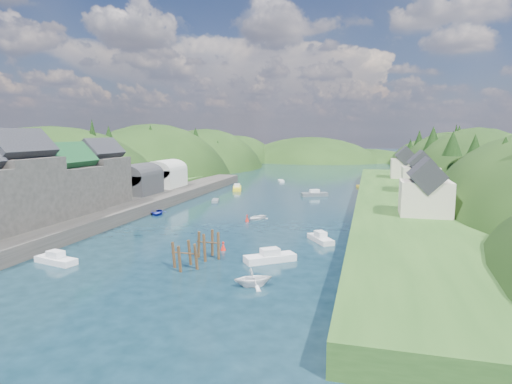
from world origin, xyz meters
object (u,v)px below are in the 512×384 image
(channel_buoy_near, at_px, (223,247))
(channel_buoy_far, at_px, (247,218))
(piling_cluster_far, at_px, (209,247))
(piling_cluster_near, at_px, (185,258))

(channel_buoy_near, height_order, channel_buoy_far, same)
(piling_cluster_far, distance_m, channel_buoy_far, 20.94)
(piling_cluster_far, xyz_separation_m, channel_buoy_far, (-1.44, 20.88, -0.80))
(piling_cluster_far, relative_size, channel_buoy_near, 3.37)
(piling_cluster_near, distance_m, channel_buoy_near, 7.89)
(piling_cluster_near, relative_size, channel_buoy_near, 3.09)
(channel_buoy_far, bearing_deg, channel_buoy_near, -83.56)
(piling_cluster_far, distance_m, channel_buoy_near, 3.70)
(piling_cluster_near, xyz_separation_m, channel_buoy_near, (1.59, 7.70, -0.65))
(channel_buoy_near, relative_size, channel_buoy_far, 1.00)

